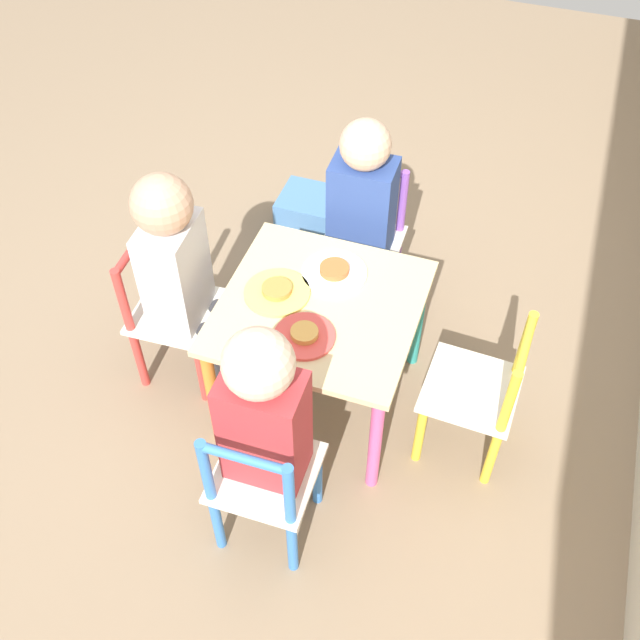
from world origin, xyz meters
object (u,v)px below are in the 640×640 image
(chair_yellow, at_px, (478,394))
(plate_front, at_px, (277,292))
(chair_blue, at_px, (263,483))
(child_left, at_px, (361,209))
(storage_bin, at_px, (314,214))
(plate_left, at_px, (334,272))
(kids_table, at_px, (320,320))
(chair_red, at_px, (171,313))
(child_front, at_px, (179,266))
(child_right, at_px, (266,418))
(plate_right, at_px, (304,335))
(chair_purple, at_px, (363,243))

(chair_yellow, xyz_separation_m, plate_front, (-0.02, -0.61, 0.19))
(chair_blue, relative_size, chair_yellow, 1.00)
(child_left, distance_m, storage_bin, 0.57)
(chair_blue, distance_m, plate_left, 0.64)
(chair_yellow, xyz_separation_m, plate_left, (-0.15, -0.48, 0.19))
(storage_bin, bearing_deg, kids_table, 20.69)
(chair_red, bearing_deg, child_front, -90.00)
(plate_left, bearing_deg, child_right, 0.83)
(chair_yellow, bearing_deg, chair_red, -87.42)
(child_right, height_order, plate_right, child_right)
(chair_purple, height_order, plate_left, chair_purple)
(chair_blue, height_order, chair_yellow, same)
(kids_table, height_order, storage_bin, kids_table)
(chair_blue, bearing_deg, child_front, -48.02)
(child_front, bearing_deg, plate_right, -107.15)
(child_left, bearing_deg, child_front, -134.34)
(storage_bin, bearing_deg, plate_front, 11.68)
(chair_red, distance_m, plate_right, 0.53)
(chair_purple, xyz_separation_m, chair_yellow, (0.50, 0.49, 0.00))
(plate_front, distance_m, plate_left, 0.18)
(chair_blue, bearing_deg, plate_left, -90.23)
(child_front, xyz_separation_m, plate_right, (0.11, 0.42, -0.03))
(child_right, distance_m, storage_bin, 1.27)
(chair_yellow, bearing_deg, child_front, -87.59)
(kids_table, height_order, child_right, child_right)
(child_right, xyz_separation_m, plate_front, (-0.42, -0.14, -0.02))
(kids_table, distance_m, chair_blue, 0.50)
(chair_red, relative_size, child_left, 0.68)
(chair_red, bearing_deg, plate_front, -89.02)
(chair_red, xyz_separation_m, child_right, (0.40, 0.49, 0.22))
(plate_right, distance_m, storage_bin, 1.00)
(chair_yellow, xyz_separation_m, child_left, (-0.44, -0.49, 0.20))
(child_front, xyz_separation_m, child_right, (0.40, 0.43, -0.01))
(child_right, relative_size, plate_right, 4.63)
(chair_red, relative_size, plate_right, 3.06)
(chair_yellow, height_order, plate_front, chair_yellow)
(kids_table, xyz_separation_m, storage_bin, (-0.76, -0.29, -0.29))
(chair_purple, distance_m, storage_bin, 0.42)
(chair_purple, bearing_deg, plate_left, -89.57)
(child_front, bearing_deg, chair_yellow, -92.75)
(chair_red, height_order, chair_blue, same)
(child_left, bearing_deg, plate_front, -107.09)
(child_front, relative_size, storage_bin, 3.06)
(kids_table, xyz_separation_m, plate_left, (-0.13, 0.00, 0.08))
(child_right, distance_m, plate_front, 0.45)
(plate_left, relative_size, plate_right, 1.14)
(chair_blue, distance_m, plate_right, 0.40)
(child_front, height_order, child_right, child_front)
(chair_purple, distance_m, plate_right, 0.64)
(plate_right, bearing_deg, child_right, 1.55)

